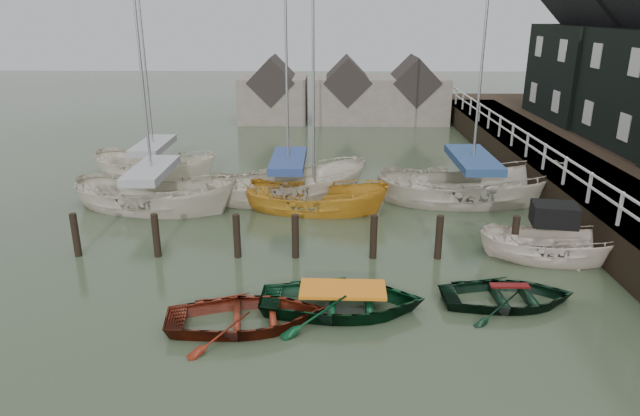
{
  "coord_description": "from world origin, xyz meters",
  "views": [
    {
      "loc": [
        -0.17,
        -13.21,
        7.28
      ],
      "look_at": [
        -0.45,
        3.65,
        1.4
      ],
      "focal_mm": 32.0,
      "sensor_mm": 36.0,
      "label": 1
    }
  ],
  "objects_px": {
    "rowboat_green": "(343,311)",
    "sailboat_a": "(155,207)",
    "motorboat": "(551,257)",
    "sailboat_e": "(156,175)",
    "sailboat_d": "(470,199)",
    "sailboat_b": "(289,196)",
    "rowboat_red": "(247,325)",
    "rowboat_dkgreen": "(507,303)",
    "sailboat_c": "(314,209)"
  },
  "relations": [
    {
      "from": "rowboat_dkgreen",
      "to": "sailboat_d",
      "type": "distance_m",
      "value": 8.57
    },
    {
      "from": "rowboat_green",
      "to": "sailboat_a",
      "type": "xyz_separation_m",
      "value": [
        -7.1,
        7.84,
        0.06
      ]
    },
    {
      "from": "rowboat_green",
      "to": "sailboat_c",
      "type": "bearing_deg",
      "value": 8.31
    },
    {
      "from": "motorboat",
      "to": "sailboat_b",
      "type": "distance_m",
      "value": 10.44
    },
    {
      "from": "rowboat_red",
      "to": "rowboat_green",
      "type": "xyz_separation_m",
      "value": [
        2.34,
        0.75,
        0.0
      ]
    },
    {
      "from": "rowboat_red",
      "to": "sailboat_a",
      "type": "relative_size",
      "value": 0.36
    },
    {
      "from": "rowboat_green",
      "to": "sailboat_e",
      "type": "relative_size",
      "value": 0.39
    },
    {
      "from": "motorboat",
      "to": "sailboat_d",
      "type": "height_order",
      "value": "sailboat_d"
    },
    {
      "from": "sailboat_a",
      "to": "sailboat_d",
      "type": "xyz_separation_m",
      "value": [
        12.41,
        1.13,
        -0.0
      ]
    },
    {
      "from": "rowboat_dkgreen",
      "to": "sailboat_c",
      "type": "height_order",
      "value": "sailboat_c"
    },
    {
      "from": "rowboat_red",
      "to": "motorboat",
      "type": "distance_m",
      "value": 9.66
    },
    {
      "from": "motorboat",
      "to": "sailboat_d",
      "type": "xyz_separation_m",
      "value": [
        -1.16,
        5.74,
        -0.03
      ]
    },
    {
      "from": "sailboat_d",
      "to": "sailboat_e",
      "type": "bearing_deg",
      "value": 75.84
    },
    {
      "from": "sailboat_a",
      "to": "sailboat_b",
      "type": "xyz_separation_m",
      "value": [
        5.1,
        1.49,
        0.0
      ]
    },
    {
      "from": "rowboat_green",
      "to": "sailboat_a",
      "type": "relative_size",
      "value": 0.39
    },
    {
      "from": "rowboat_dkgreen",
      "to": "sailboat_e",
      "type": "relative_size",
      "value": 0.33
    },
    {
      "from": "sailboat_a",
      "to": "sailboat_e",
      "type": "height_order",
      "value": "sailboat_e"
    },
    {
      "from": "rowboat_dkgreen",
      "to": "sailboat_a",
      "type": "relative_size",
      "value": 0.33
    },
    {
      "from": "sailboat_c",
      "to": "sailboat_d",
      "type": "distance_m",
      "value": 6.36
    },
    {
      "from": "rowboat_red",
      "to": "rowboat_dkgreen",
      "type": "relative_size",
      "value": 1.11
    },
    {
      "from": "sailboat_e",
      "to": "sailboat_a",
      "type": "bearing_deg",
      "value": -145.92
    },
    {
      "from": "rowboat_green",
      "to": "rowboat_red",
      "type": "bearing_deg",
      "value": 109.19
    },
    {
      "from": "motorboat",
      "to": "sailboat_a",
      "type": "distance_m",
      "value": 14.33
    },
    {
      "from": "rowboat_green",
      "to": "sailboat_e",
      "type": "height_order",
      "value": "sailboat_e"
    },
    {
      "from": "sailboat_b",
      "to": "sailboat_c",
      "type": "xyz_separation_m",
      "value": [
        1.06,
        -1.54,
        -0.05
      ]
    },
    {
      "from": "rowboat_dkgreen",
      "to": "sailboat_b",
      "type": "bearing_deg",
      "value": 33.26
    },
    {
      "from": "rowboat_red",
      "to": "sailboat_a",
      "type": "xyz_separation_m",
      "value": [
        -4.77,
        8.6,
        0.06
      ]
    },
    {
      "from": "motorboat",
      "to": "sailboat_d",
      "type": "distance_m",
      "value": 5.85
    },
    {
      "from": "rowboat_red",
      "to": "sailboat_e",
      "type": "bearing_deg",
      "value": 16.49
    },
    {
      "from": "rowboat_red",
      "to": "sailboat_b",
      "type": "bearing_deg",
      "value": -10.19
    },
    {
      "from": "rowboat_red",
      "to": "sailboat_a",
      "type": "bearing_deg",
      "value": 20.69
    },
    {
      "from": "rowboat_red",
      "to": "sailboat_e",
      "type": "xyz_separation_m",
      "value": [
        -6.01,
        13.0,
        0.06
      ]
    },
    {
      "from": "rowboat_green",
      "to": "sailboat_b",
      "type": "bearing_deg",
      "value": 13.52
    },
    {
      "from": "sailboat_a",
      "to": "sailboat_e",
      "type": "distance_m",
      "value": 4.57
    },
    {
      "from": "sailboat_c",
      "to": "sailboat_e",
      "type": "bearing_deg",
      "value": 69.17
    },
    {
      "from": "rowboat_dkgreen",
      "to": "sailboat_b",
      "type": "distance_m",
      "value": 10.91
    },
    {
      "from": "rowboat_red",
      "to": "rowboat_dkgreen",
      "type": "xyz_separation_m",
      "value": [
        6.67,
        1.21,
        0.0
      ]
    },
    {
      "from": "motorboat",
      "to": "sailboat_e",
      "type": "distance_m",
      "value": 17.33
    },
    {
      "from": "rowboat_green",
      "to": "sailboat_d",
      "type": "bearing_deg",
      "value": -29.21
    },
    {
      "from": "sailboat_d",
      "to": "rowboat_green",
      "type": "bearing_deg",
      "value": 148.74
    },
    {
      "from": "motorboat",
      "to": "sailboat_b",
      "type": "relative_size",
      "value": 0.37
    },
    {
      "from": "rowboat_red",
      "to": "sailboat_e",
      "type": "distance_m",
      "value": 14.32
    },
    {
      "from": "sailboat_a",
      "to": "rowboat_dkgreen",
      "type": "bearing_deg",
      "value": -111.16
    },
    {
      "from": "rowboat_green",
      "to": "sailboat_c",
      "type": "height_order",
      "value": "sailboat_c"
    },
    {
      "from": "sailboat_b",
      "to": "sailboat_c",
      "type": "distance_m",
      "value": 1.87
    },
    {
      "from": "sailboat_b",
      "to": "sailboat_e",
      "type": "relative_size",
      "value": 1.14
    },
    {
      "from": "sailboat_a",
      "to": "sailboat_b",
      "type": "relative_size",
      "value": 0.88
    },
    {
      "from": "sailboat_c",
      "to": "sailboat_a",
      "type": "bearing_deg",
      "value": 99.73
    },
    {
      "from": "sailboat_b",
      "to": "sailboat_c",
      "type": "relative_size",
      "value": 1.13
    },
    {
      "from": "rowboat_red",
      "to": "sailboat_c",
      "type": "distance_m",
      "value": 8.66
    }
  ]
}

